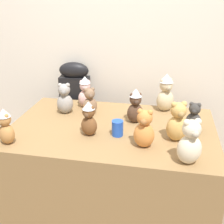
% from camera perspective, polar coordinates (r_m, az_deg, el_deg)
% --- Properties ---
extents(ground_plane, '(10.00, 10.00, 0.00)m').
position_cam_1_polar(ground_plane, '(2.36, -1.25, -21.21)').
color(ground_plane, brown).
extents(wall_back, '(7.00, 0.08, 2.60)m').
position_cam_1_polar(wall_back, '(2.67, 3.13, 15.74)').
color(wall_back, silver).
rests_on(wall_back, ground_plane).
extents(display_table, '(1.51, 0.97, 0.70)m').
position_cam_1_polar(display_table, '(2.32, -0.00, -10.73)').
color(display_table, olive).
rests_on(display_table, ground_plane).
extents(instrument_case, '(0.29, 0.14, 1.02)m').
position_cam_1_polar(instrument_case, '(2.88, -7.10, -0.10)').
color(instrument_case, black).
rests_on(instrument_case, ground_plane).
extents(teddy_bear_charcoal, '(0.13, 0.11, 0.22)m').
position_cam_1_polar(teddy_bear_charcoal, '(2.13, 15.84, -1.08)').
color(teddy_bear_charcoal, '#383533').
rests_on(teddy_bear_charcoal, display_table).
extents(teddy_bear_blush, '(0.15, 0.14, 0.27)m').
position_cam_1_polar(teddy_bear_blush, '(2.47, -5.30, 3.91)').
color(teddy_bear_blush, beige).
rests_on(teddy_bear_blush, display_table).
extents(teddy_bear_ash, '(0.15, 0.14, 0.26)m').
position_cam_1_polar(teddy_bear_ash, '(2.37, -9.31, 2.50)').
color(teddy_bear_ash, gray).
rests_on(teddy_bear_ash, display_table).
extents(teddy_bear_cream, '(0.18, 0.17, 0.28)m').
position_cam_1_polar(teddy_bear_cream, '(1.72, 15.16, -5.93)').
color(teddy_bear_cream, beige).
rests_on(teddy_bear_cream, display_table).
extents(teddy_bear_mocha, '(0.15, 0.14, 0.23)m').
position_cam_1_polar(teddy_bear_mocha, '(2.33, -4.40, 1.98)').
color(teddy_bear_mocha, '#7F6047').
rests_on(teddy_bear_mocha, display_table).
extents(teddy_bear_cocoa, '(0.15, 0.14, 0.27)m').
position_cam_1_polar(teddy_bear_cocoa, '(2.18, 4.63, 1.15)').
color(teddy_bear_cocoa, '#4C3323').
rests_on(teddy_bear_cocoa, display_table).
extents(teddy_bear_ginger, '(0.14, 0.12, 0.26)m').
position_cam_1_polar(teddy_bear_ginger, '(1.85, 6.37, -3.47)').
color(teddy_bear_ginger, '#D17F3D').
rests_on(teddy_bear_ginger, display_table).
extents(teddy_bear_chestnut, '(0.13, 0.11, 0.25)m').
position_cam_1_polar(teddy_bear_chestnut, '(1.99, -4.59, -1.37)').
color(teddy_bear_chestnut, brown).
rests_on(teddy_bear_chestnut, display_table).
extents(teddy_bear_honey, '(0.18, 0.16, 0.28)m').
position_cam_1_polar(teddy_bear_honey, '(1.96, 12.79, -2.05)').
color(teddy_bear_honey, tan).
rests_on(teddy_bear_honey, display_table).
extents(teddy_bear_sand, '(0.18, 0.17, 0.32)m').
position_cam_1_polar(teddy_bear_sand, '(2.41, 10.55, 3.71)').
color(teddy_bear_sand, '#CCB78E').
rests_on(teddy_bear_sand, display_table).
extents(teddy_bear_caramel, '(0.14, 0.13, 0.25)m').
position_cam_1_polar(teddy_bear_caramel, '(2.00, -20.28, -2.76)').
color(teddy_bear_caramel, '#B27A42').
rests_on(teddy_bear_caramel, display_table).
extents(party_cup_blue, '(0.08, 0.08, 0.11)m').
position_cam_1_polar(party_cup_blue, '(2.00, 1.10, -3.20)').
color(party_cup_blue, blue).
rests_on(party_cup_blue, display_table).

